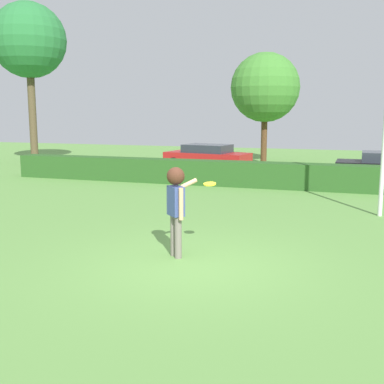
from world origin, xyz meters
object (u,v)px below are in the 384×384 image
object	(u,v)px
frisbee	(210,184)
oak_tree	(29,41)
birch_tree	(265,88)
person	(176,200)
parked_car_red	(207,156)

from	to	relation	value
frisbee	oak_tree	xyz separation A→B (m)	(-13.98, 13.29, 5.15)
birch_tree	person	bearing A→B (deg)	-85.15
parked_car_red	birch_tree	bearing A→B (deg)	61.64
person	parked_car_red	size ratio (longest dim) A/B	0.41
frisbee	birch_tree	xyz separation A→B (m)	(-2.11, 17.97, 2.76)
parked_car_red	oak_tree	xyz separation A→B (m)	(-9.73, -0.72, 5.88)
person	parked_car_red	bearing A→B (deg)	104.35
parked_car_red	oak_tree	size ratio (longest dim) A/B	0.51
oak_tree	birch_tree	size ratio (longest dim) A/B	1.41
person	frisbee	distance (m)	0.77
frisbee	oak_tree	world-z (taller)	oak_tree
frisbee	oak_tree	size ratio (longest dim) A/B	0.03
person	frisbee	xyz separation A→B (m)	(0.54, 0.48, 0.27)
parked_car_red	birch_tree	distance (m)	5.70
person	frisbee	size ratio (longest dim) A/B	6.98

